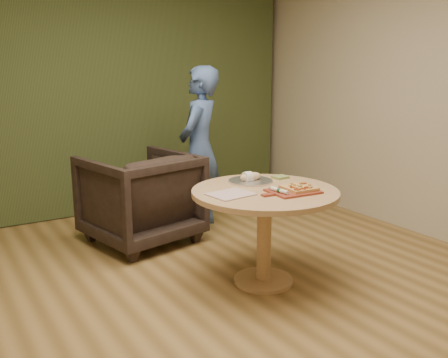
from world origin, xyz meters
TOP-DOWN VIEW (x-y plane):
  - room_shell at (0.00, 0.00)m, footprint 5.04×6.04m
  - curtain at (0.00, 2.90)m, footprint 4.80×0.14m
  - pedestal_table at (0.47, 0.33)m, footprint 1.11×1.11m
  - pizza_paddle at (0.59, 0.16)m, footprint 0.45×0.30m
  - flatbread_pizza at (0.65, 0.16)m, footprint 0.23×0.23m
  - cutlery_roll at (0.47, 0.17)m, footprint 0.04×0.20m
  - newspaper at (0.16, 0.34)m, footprint 0.33×0.28m
  - serving_tray at (0.52, 0.60)m, footprint 0.36×0.36m
  - bread_roll at (0.51, 0.60)m, footprint 0.19×0.09m
  - green_packet at (0.80, 0.58)m, footprint 0.12×0.11m
  - armchair at (0.02, 1.71)m, footprint 1.08×1.04m
  - person_standing at (0.70, 1.77)m, footprint 0.72×0.70m

SIDE VIEW (x-z plane):
  - armchair at x=0.02m, z-range 0.00..0.95m
  - pedestal_table at x=0.47m, z-range 0.23..0.98m
  - newspaper at x=0.16m, z-range 0.75..0.76m
  - serving_tray at x=0.52m, z-range 0.75..0.77m
  - pizza_paddle at x=0.59m, z-range 0.75..0.77m
  - green_packet at x=0.80m, z-range 0.75..0.77m
  - flatbread_pizza at x=0.65m, z-range 0.76..0.80m
  - cutlery_roll at x=0.47m, z-range 0.76..0.80m
  - bread_roll at x=0.51m, z-range 0.75..0.84m
  - person_standing at x=0.70m, z-range 0.00..1.66m
  - room_shell at x=0.00m, z-range -0.02..2.82m
  - curtain at x=0.00m, z-range 0.01..2.79m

